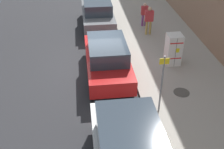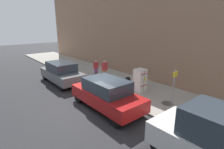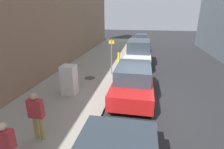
# 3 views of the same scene
# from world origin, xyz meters

# --- Properties ---
(ground_plane) EXTENTS (80.00, 80.00, 0.00)m
(ground_plane) POSITION_xyz_m (0.00, 0.00, 0.00)
(ground_plane) COLOR #28282B
(sidewalk_slab) EXTENTS (4.67, 44.00, 0.12)m
(sidewalk_slab) POSITION_xyz_m (-3.86, 0.00, 0.06)
(sidewalk_slab) COLOR #9E998E
(sidewalk_slab) RESTS_ON ground
(discarded_refrigerator) EXTENTS (0.73, 0.72, 1.59)m
(discarded_refrigerator) POSITION_xyz_m (-3.70, 0.17, 0.92)
(discarded_refrigerator) COLOR white
(discarded_refrigerator) RESTS_ON sidewalk_slab
(manhole_cover) EXTENTS (0.70, 0.70, 0.02)m
(manhole_cover) POSITION_xyz_m (-3.38, 2.68, 0.13)
(manhole_cover) COLOR #47443F
(manhole_cover) RESTS_ON sidewalk_slab
(street_sign_post) EXTENTS (0.36, 0.07, 2.49)m
(street_sign_post) POSITION_xyz_m (-2.07, 3.72, 1.52)
(street_sign_post) COLOR slate
(street_sign_post) RESTS_ON sidewalk_slab
(trash_bag) EXTENTS (0.46, 0.46, 0.46)m
(trash_bag) POSITION_xyz_m (-4.39, -1.74, 0.35)
(trash_bag) COLOR black
(trash_bag) RESTS_ON sidewalk_slab
(pedestrian_walking_far) EXTENTS (0.44, 0.22, 1.53)m
(pedestrian_walking_far) POSITION_xyz_m (-3.31, -4.74, 0.99)
(pedestrian_walking_far) COLOR #7A3D7F
(pedestrian_walking_far) RESTS_ON sidewalk_slab
(pedestrian_standing_near) EXTENTS (0.50, 0.23, 1.74)m
(pedestrian_standing_near) POSITION_xyz_m (-3.28, -3.41, 1.14)
(pedestrian_standing_near) COLOR #A8934C
(pedestrian_standing_near) RESTS_ON sidewalk_slab
(parked_suv_gray) EXTENTS (1.94, 4.63, 1.74)m
(parked_suv_gray) POSITION_xyz_m (-0.34, -5.38, 0.89)
(parked_suv_gray) COLOR slate
(parked_suv_gray) RESTS_ON ground
(parked_suv_red) EXTENTS (1.97, 4.72, 1.75)m
(parked_suv_red) POSITION_xyz_m (-0.34, 0.65, 0.91)
(parked_suv_red) COLOR red
(parked_suv_red) RESTS_ON ground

